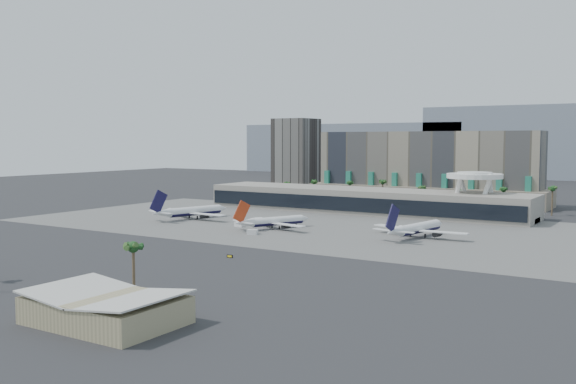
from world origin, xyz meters
The scene contains 16 objects.
ground centered at (0.00, 0.00, 0.00)m, with size 900.00×900.00×0.00m, color #232326.
apron_pad centered at (0.00, 55.00, 0.03)m, with size 260.00×130.00×0.06m, color #5B5B59.
mountain_ridge centered at (27.88, 470.00, 29.89)m, with size 680.00×60.00×70.00m.
hotel centered at (10.00, 174.41, 16.81)m, with size 140.00×30.00×42.00m.
office_tower centered at (-95.00, 200.00, 22.94)m, with size 30.00×30.00×52.00m.
terminal centered at (0.00, 109.84, 6.52)m, with size 170.00×32.50×14.50m.
saucer_structure centered at (55.00, 116.00, 18.45)m, with size 26.00×26.00×21.89m.
palm_row centered at (7.00, 145.00, 10.50)m, with size 157.80×2.80×13.10m.
hangar_right centered at (42.00, -100.00, 2.95)m, with size 30.55×20.60×6.89m.
airliner_left centered at (-56.13, 41.49, 3.73)m, with size 40.41×41.92×14.79m.
airliner_centre centered at (-5.05, 34.07, 3.24)m, with size 33.56×34.52×12.83m.
airliner_right centered at (54.17, 42.57, 3.58)m, with size 39.39×40.86×14.19m.
service_vehicle_a centered at (-20.96, 31.15, 1.04)m, with size 4.25×2.08×2.08m, color white.
service_vehicle_b centered at (-3.04, 15.35, 1.03)m, with size 4.02×2.30×2.07m, color silver.
taxiway_sign centered at (19.31, -28.72, 0.47)m, with size 2.12×0.47×0.96m.
near_palm_b centered at (29.06, -79.53, 10.08)m, with size 6.00×6.00×12.94m.
Camera 1 is at (140.40, -188.21, 36.95)m, focal length 40.00 mm.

